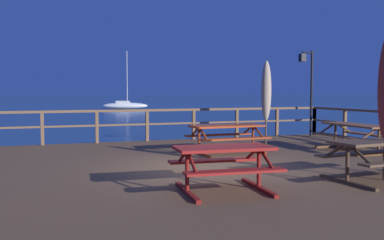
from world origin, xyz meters
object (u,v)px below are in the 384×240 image
Objects in this scene: picnic_table_mid_right at (382,151)px; sailboat_distant at (125,105)px; patio_umbrella_tall_mid_right at (266,91)px; picnic_table_back_left at (227,132)px; picnic_table_mid_left at (224,159)px; lamp_post_hooked at (308,80)px; picnic_table_front_left at (356,131)px.

sailboat_distant is (4.86, 50.69, -0.72)m from picnic_table_mid_right.
picnic_table_mid_right is 50.93m from sailboat_distant.
picnic_table_mid_right is 0.82× the size of patio_umbrella_tall_mid_right.
picnic_table_mid_left is (-1.96, -4.21, -0.01)m from picnic_table_back_left.
sailboat_distant is at bearing 82.47° from picnic_table_back_left.
lamp_post_hooked is (6.57, 7.06, 1.56)m from picnic_table_mid_left.
picnic_table_mid_left is at bearing -132.92° from lamp_post_hooked.
picnic_table_back_left is at bearing -97.53° from sailboat_distant.
picnic_table_mid_right is at bearing -95.48° from sailboat_distant.
patio_umbrella_tall_mid_right reaches higher than picnic_table_front_left.
picnic_table_back_left is at bearing -148.24° from lamp_post_hooked.
lamp_post_hooked is at bearing 74.69° from picnic_table_front_left.
picnic_table_front_left is at bearing -14.92° from picnic_table_back_left.
patio_umbrella_tall_mid_right is at bearing -149.64° from lamp_post_hooked.
picnic_table_mid_right is 8.10m from lamp_post_hooked.
picnic_table_back_left is 5.63m from lamp_post_hooked.
sailboat_distant reaches higher than picnic_table_mid_left.
patio_umbrella_tall_mid_right is at bearing 33.58° from picnic_table_back_left.
lamp_post_hooked is at bearing 65.16° from picnic_table_mid_right.
picnic_table_mid_left is 51.19m from sailboat_distant.
lamp_post_hooked reaches higher than patio_umbrella_tall_mid_right.
sailboat_distant is (4.17, 45.03, -1.85)m from patio_umbrella_tall_mid_right.
sailboat_distant reaches higher than patio_umbrella_tall_mid_right.
picnic_table_mid_left is 6.86m from patio_umbrella_tall_mid_right.
patio_umbrella_tall_mid_right is (1.96, 1.30, 1.13)m from picnic_table_back_left.
sailboat_distant is at bearing 84.52° from picnic_table_mid_right.
picnic_table_mid_right is 5.82m from patio_umbrella_tall_mid_right.
picnic_table_mid_left is (-3.23, 0.16, -0.01)m from picnic_table_mid_right.
picnic_table_front_left is at bearing 56.04° from picnic_table_mid_right.
sailboat_distant reaches higher than picnic_table_front_left.
lamp_post_hooked is at bearing 47.08° from picnic_table_mid_left.
picnic_table_back_left is 0.26× the size of sailboat_distant.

